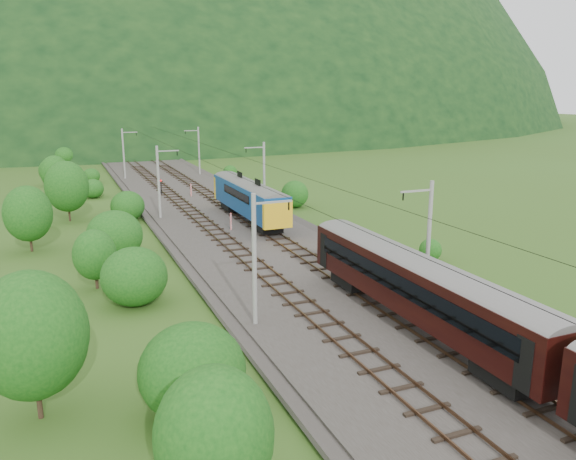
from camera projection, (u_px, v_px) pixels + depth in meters
name	position (u px, v px, depth m)	size (l,w,h in m)	color
ground	(346.00, 313.00, 36.41)	(600.00, 600.00, 0.00)	#39591B
railbed	(287.00, 268.00, 45.35)	(14.00, 220.00, 0.30)	#38332D
track_left	(259.00, 268.00, 44.40)	(2.40, 220.00, 0.27)	brown
track_right	(314.00, 262.00, 46.19)	(2.40, 220.00, 0.27)	brown
catenary_left	(159.00, 180.00, 61.75)	(2.54, 192.28, 8.00)	gray
catenary_right	(264.00, 174.00, 66.32)	(2.54, 192.28, 8.00)	gray
overhead_wires	(287.00, 183.00, 43.69)	(4.83, 198.00, 0.03)	black
mountain_main	(88.00, 122.00, 269.55)	(504.00, 360.00, 244.00)	black
hazard_post_near	(231.00, 221.00, 57.06)	(0.18, 0.18, 1.72)	red
hazard_post_far	(191.00, 190.00, 75.48)	(0.18, 0.18, 1.67)	red
signal	(161.00, 186.00, 76.71)	(0.22, 0.22, 2.02)	black
vegetation_left	(93.00, 261.00, 38.42)	(13.60, 144.75, 6.76)	#144D14
vegetation_right	(337.00, 213.00, 60.44)	(5.64, 101.45, 3.04)	#144D14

